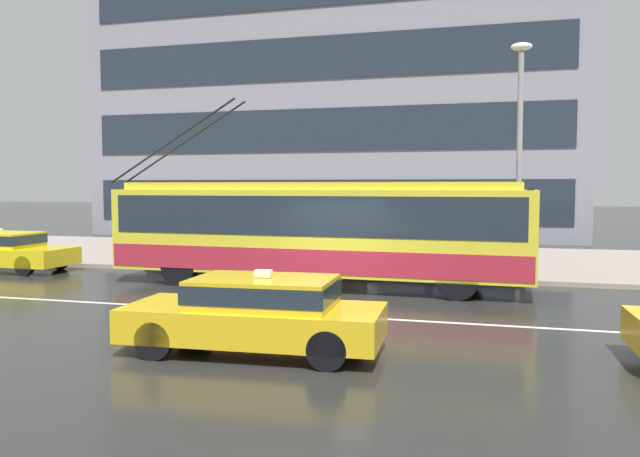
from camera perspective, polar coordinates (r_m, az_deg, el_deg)
name	(u,v)px	position (r m, az deg, el deg)	size (l,w,h in m)	color
ground_plane	(322,305)	(15.04, 0.19, -6.82)	(160.00, 160.00, 0.00)	#262625
sidewalk_slab	(388,258)	(24.05, 6.12, -2.66)	(80.00, 10.00, 0.14)	gray
lane_centre_line	(307,315)	(13.91, -1.14, -7.69)	(72.00, 0.14, 0.01)	silver
trolleybus	(318,229)	(17.67, -0.17, -0.04)	(12.26, 2.91, 5.25)	yellow
taxi_oncoming_near	(258,311)	(10.76, -5.59, -7.33)	(4.37, 1.98, 1.39)	gold
taxi_queued_behind_bus	(1,249)	(23.38, -26.57, -1.67)	(4.67, 1.87, 1.39)	yellow
bus_shelter	(315,208)	(21.14, -0.48, 1.84)	(4.21, 1.86, 2.50)	gray
pedestrian_at_shelter	(430,239)	(20.34, 9.78, -0.91)	(0.38, 0.38, 1.66)	navy
pedestrian_approaching_curb	(224,232)	(23.14, -8.57, -0.30)	(0.51, 0.51, 1.68)	brown
street_lamp	(520,140)	(19.34, 17.39, 7.58)	(0.60, 0.32, 6.71)	gray
office_tower_corner_left	(339,42)	(38.93, 1.74, 16.33)	(27.06, 10.52, 22.40)	gray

